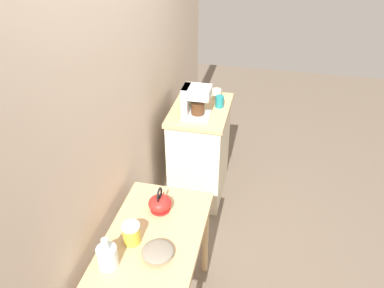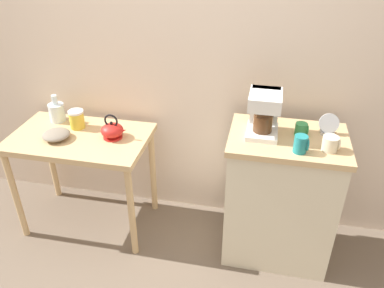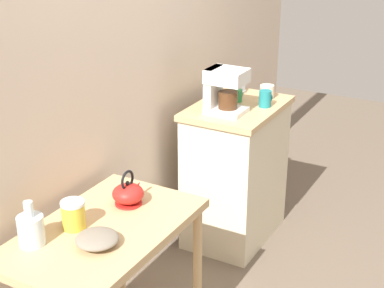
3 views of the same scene
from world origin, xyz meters
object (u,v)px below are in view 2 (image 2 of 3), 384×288
(mug_dark_teal, at_px, (301,144))
(table_clock, at_px, (329,125))
(bowl_stoneware, at_px, (56,135))
(glass_carafe_vase, at_px, (57,112))
(canister_enamel, at_px, (77,119))
(coffee_maker, at_px, (264,111))
(mug_small_cream, at_px, (330,144))
(teakettle, at_px, (112,130))
(mug_tall_green, at_px, (301,129))

(mug_dark_teal, xyz_separation_m, table_clock, (0.16, 0.24, 0.01))
(bowl_stoneware, relative_size, glass_carafe_vase, 0.92)
(canister_enamel, xyz_separation_m, coffee_maker, (1.24, -0.09, 0.23))
(table_clock, bearing_deg, canister_enamel, 179.10)
(glass_carafe_vase, bearing_deg, mug_small_cream, -8.81)
(teakettle, xyz_separation_m, mug_tall_green, (1.17, 0.01, 0.14))
(teakettle, relative_size, mug_tall_green, 2.33)
(glass_carafe_vase, xyz_separation_m, coffee_maker, (1.42, -0.16, 0.23))
(canister_enamel, relative_size, mug_tall_green, 1.64)
(teakettle, xyz_separation_m, table_clock, (1.33, 0.06, 0.16))
(coffee_maker, distance_m, mug_dark_teal, 0.29)
(teakettle, height_order, mug_small_cream, mug_small_cream)
(table_clock, bearing_deg, glass_carafe_vase, 177.07)
(mug_small_cream, xyz_separation_m, mug_dark_teal, (-0.16, -0.05, 0.01))
(coffee_maker, relative_size, mug_tall_green, 3.39)
(bowl_stoneware, distance_m, teakettle, 0.37)
(mug_tall_green, height_order, table_clock, table_clock)
(mug_dark_teal, bearing_deg, teakettle, 171.03)
(bowl_stoneware, xyz_separation_m, coffee_maker, (1.30, 0.08, 0.26))
(mug_tall_green, xyz_separation_m, table_clock, (0.15, 0.05, 0.02))
(mug_tall_green, relative_size, mug_dark_teal, 0.77)
(teakettle, relative_size, canister_enamel, 1.42)
(bowl_stoneware, relative_size, mug_tall_green, 2.32)
(bowl_stoneware, height_order, mug_dark_teal, mug_dark_teal)
(glass_carafe_vase, relative_size, table_clock, 1.54)
(glass_carafe_vase, bearing_deg, teakettle, -17.41)
(mug_small_cream, relative_size, mug_dark_teal, 0.95)
(bowl_stoneware, bearing_deg, table_clock, 5.01)
(coffee_maker, height_order, table_clock, coffee_maker)
(teakettle, distance_m, mug_tall_green, 1.18)
(teakettle, xyz_separation_m, coffee_maker, (0.95, -0.01, 0.24))
(bowl_stoneware, xyz_separation_m, mug_small_cream, (1.68, -0.04, 0.16))
(bowl_stoneware, bearing_deg, glass_carafe_vase, 116.19)
(mug_small_cream, xyz_separation_m, table_clock, (0.00, 0.19, 0.01))
(teakettle, distance_m, canister_enamel, 0.30)
(mug_tall_green, bearing_deg, table_clock, 17.48)
(glass_carafe_vase, bearing_deg, canister_enamel, -20.10)
(teakettle, distance_m, mug_dark_teal, 1.19)
(teakettle, bearing_deg, mug_small_cream, -5.63)
(glass_carafe_vase, bearing_deg, coffee_maker, -6.25)
(coffee_maker, bearing_deg, bowl_stoneware, -176.34)
(glass_carafe_vase, relative_size, canister_enamel, 1.54)
(mug_dark_teal, bearing_deg, bowl_stoneware, 176.52)
(teakettle, distance_m, mug_small_cream, 1.34)
(bowl_stoneware, height_order, canister_enamel, canister_enamel)
(canister_enamel, bearing_deg, glass_carafe_vase, 159.90)
(teakettle, xyz_separation_m, mug_small_cream, (1.32, -0.13, 0.14))
(mug_dark_teal, height_order, table_clock, table_clock)
(mug_small_cream, bearing_deg, teakettle, 174.37)
(mug_tall_green, bearing_deg, mug_dark_teal, -92.89)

